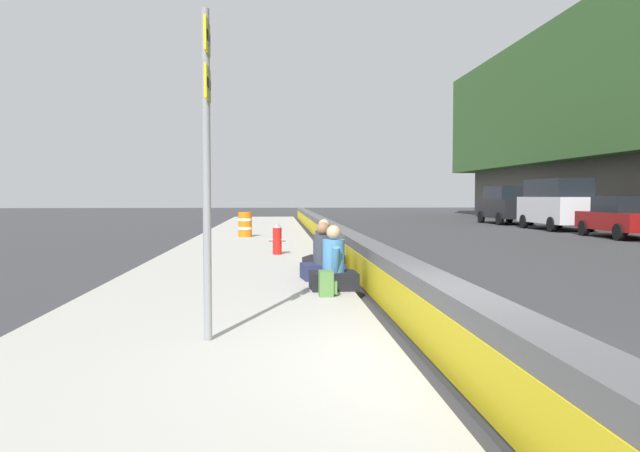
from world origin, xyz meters
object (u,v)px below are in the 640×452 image
Objects in this scene: seated_person_foreground at (334,269)px; parked_car_midline at (556,203)px; seated_person_middle at (323,261)px; construction_barrel at (245,224)px; parked_car_far at (505,205)px; seated_person_rear at (324,254)px; backpack at (327,284)px; parked_car_fourth at (622,217)px; route_sign_post at (207,152)px; fire_hydrant at (277,238)px.

parked_car_midline is at bearing -34.15° from seated_person_foreground.
seated_person_middle is 12.16m from construction_barrel.
parked_car_far is (6.48, 0.11, -0.17)m from parked_car_midline.
seated_person_rear is at bearing 150.78° from parked_car_far.
parked_car_midline is at bearing -33.56° from backpack.
parked_car_fourth reaches higher than backpack.
seated_person_middle is at bearing 143.86° from parked_car_midline.
seated_person_rear is (6.20, -1.77, -1.73)m from route_sign_post.
route_sign_post is 32.74m from parked_car_far.
seated_person_foreground is at bearing -25.99° from route_sign_post.
seated_person_middle is at bearing 132.78° from parked_car_fourth.
seated_person_middle reaches higher than backpack.
fire_hydrant is (9.69, -0.78, -1.62)m from route_sign_post.
backpack is at bearing -28.58° from route_sign_post.
fire_hydrant is 0.81× the size of seated_person_rear.
parked_car_far is at bearing -29.22° from seated_person_rear.
backpack is 0.08× the size of parked_car_far.
seated_person_middle reaches higher than fire_hydrant.
seated_person_foreground is at bearing -14.18° from backpack.
seated_person_middle is at bearing 174.59° from seated_person_rear.
seated_person_foreground is 1.00× the size of seated_person_middle.
seated_person_rear is 10.80m from construction_barrel.
seated_person_foreground is 2.73× the size of backpack.
route_sign_post is at bearing 151.42° from backpack.
seated_person_middle is (-4.90, -0.86, -0.11)m from fire_hydrant.
construction_barrel is 16.37m from parked_car_midline.
parked_car_far reaches higher than parked_car_fourth.
parked_car_midline is at bearing -46.93° from fire_hydrant.
seated_person_foreground is at bearing 153.29° from parked_car_far.
parked_car_far is at bearing -50.44° from construction_barrel.
parked_car_fourth is 5.85m from parked_car_midline.
construction_barrel is (11.98, 2.08, 0.14)m from seated_person_middle.
route_sign_post is 3.74m from backpack.
parked_car_fourth is 12.32m from parked_car_far.
construction_barrel is 19.61m from parked_car_far.
route_sign_post is 0.75× the size of parked_car_far.
parked_car_midline is at bearing -0.00° from parked_car_fourth.
fire_hydrant is 2.20× the size of backpack.
parked_car_far is (12.31, 0.11, 0.32)m from parked_car_fourth.
construction_barrel is (7.08, 1.22, 0.03)m from fire_hydrant.
construction_barrel is 0.19× the size of parked_car_midline.
parked_car_far is (25.72, -12.94, 0.70)m from seated_person_foreground.
seated_person_middle reaches higher than construction_barrel.
route_sign_post is 3.29× the size of seated_person_foreground.
parked_car_midline reaches higher than backpack.
seated_person_rear reaches higher than backpack.
seated_person_middle is 1.42m from seated_person_rear.
route_sign_post is 9.85m from fire_hydrant.
seated_person_middle is at bearing 3.88° from seated_person_foreground.
seated_person_middle is 1.00× the size of seated_person_rear.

